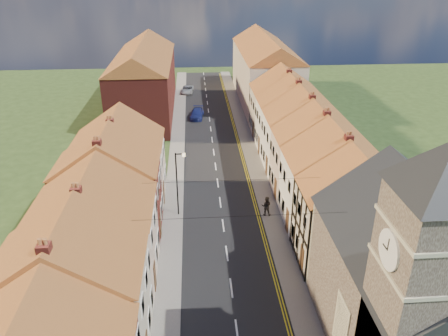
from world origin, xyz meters
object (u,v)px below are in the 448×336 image
Objects in this scene: lamppost at (178,180)px; pedestrian_right at (266,206)px; church at (422,278)px; car_far at (197,114)px; car_distant at (187,90)px.

lamppost is 3.29× the size of pedestrian_right.
church is 3.47× the size of car_far.
car_distant is at bearing 102.48° from church.
car_far is (2.03, 26.77, -2.90)m from lamppost.
car_far is at bearing 104.38° from church.
church is 2.53× the size of lamppost.
lamppost is at bearing -87.58° from car_far.
pedestrian_right is at bearing -74.09° from car_distant.
church is 8.33× the size of pedestrian_right.
lamppost is 1.37× the size of car_far.
car_distant is at bearing -68.23° from pedestrian_right.
lamppost is 27.00m from car_far.
car_distant is (-12.56, 56.73, -5.29)m from church.
car_far is (-11.14, 43.45, -5.24)m from church.
church reaches higher than car_far.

